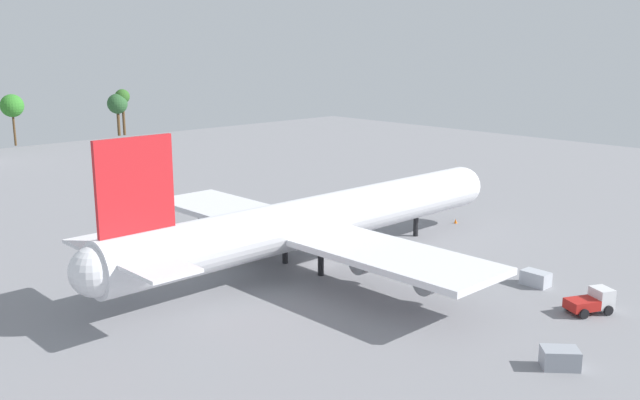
# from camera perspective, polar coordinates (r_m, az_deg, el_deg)

# --- Properties ---
(ground_plane) EXTENTS (250.85, 250.85, 0.00)m
(ground_plane) POSITION_cam_1_polar(r_m,az_deg,el_deg) (85.58, -0.00, -5.22)
(ground_plane) COLOR gray
(cargo_airplane) EXTENTS (62.71, 51.13, 17.73)m
(cargo_airplane) POSITION_cam_1_polar(r_m,az_deg,el_deg) (83.79, -0.19, -1.66)
(cargo_airplane) COLOR silver
(cargo_airplane) RESTS_ON ground_plane
(cargo_loader) EXTENTS (4.31, 2.81, 2.24)m
(cargo_loader) POSITION_cam_1_polar(r_m,az_deg,el_deg) (117.29, 5.61, 0.24)
(cargo_loader) COLOR silver
(cargo_loader) RESTS_ON ground_plane
(maintenance_van) EXTENTS (5.10, 4.03, 2.43)m
(maintenance_van) POSITION_cam_1_polar(r_m,az_deg,el_deg) (75.35, 21.27, -7.69)
(maintenance_van) COLOR silver
(maintenance_van) RESTS_ON ground_plane
(cargo_container_fore) EXTENTS (1.91, 3.06, 1.60)m
(cargo_container_fore) POSITION_cam_1_polar(r_m,az_deg,el_deg) (81.58, 17.16, -6.12)
(cargo_container_fore) COLOR #B7BCC6
(cargo_container_fore) RESTS_ON ground_plane
(cargo_container_aft) EXTENTS (3.54, 3.58, 1.68)m
(cargo_container_aft) POSITION_cam_1_polar(r_m,az_deg,el_deg) (62.49, 18.96, -12.09)
(cargo_container_aft) COLOR #999EA8
(cargo_container_aft) RESTS_ON ground_plane
(safety_cone_nose) EXTENTS (0.48, 0.48, 0.69)m
(safety_cone_nose) POSITION_cam_1_polar(r_m,az_deg,el_deg) (106.32, 10.99, -1.69)
(safety_cone_nose) COLOR orange
(safety_cone_nose) RESTS_ON ground_plane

